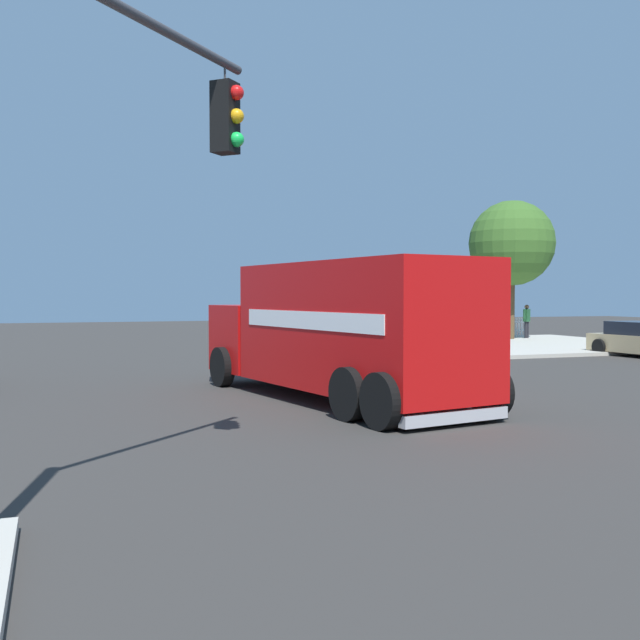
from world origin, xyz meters
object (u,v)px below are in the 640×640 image
at_px(delivery_truck, 340,330).
at_px(shade_tree_near, 512,243).
at_px(traffic_light_primary, 82,145).
at_px(pedestrian_near_corner, 527,319).

height_order(delivery_truck, shade_tree_near, shade_tree_near).
height_order(traffic_light_primary, shade_tree_near, shade_tree_near).
height_order(traffic_light_primary, pedestrian_near_corner, traffic_light_primary).
bearing_deg(shade_tree_near, delivery_truck, 46.26).
xyz_separation_m(traffic_light_primary, pedestrian_near_corner, (-22.12, -23.53, -2.73)).
bearing_deg(shade_tree_near, pedestrian_near_corner, -165.44).
xyz_separation_m(pedestrian_near_corner, shade_tree_near, (1.11, 0.29, 3.75)).
xyz_separation_m(delivery_truck, traffic_light_primary, (5.58, 7.13, 2.27)).
bearing_deg(pedestrian_near_corner, shade_tree_near, 14.56).
bearing_deg(shade_tree_near, traffic_light_primary, 47.89).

